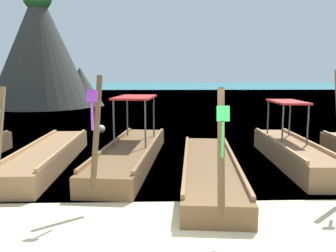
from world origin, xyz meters
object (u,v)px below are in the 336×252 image
(longtail_boat_blue_ribbon, at_px, (48,156))
(longtail_boat_turquoise_ribbon, at_px, (292,152))
(longtail_boat_violet_ribbon, at_px, (131,152))
(karst_rock, at_px, (43,50))
(mooring_buoy_near, at_px, (101,129))
(longtail_boat_green_ribbon, at_px, (210,169))

(longtail_boat_blue_ribbon, xyz_separation_m, longtail_boat_turquoise_ribbon, (7.42, -0.08, 0.09))
(longtail_boat_blue_ribbon, bearing_deg, longtail_boat_violet_ribbon, 6.92)
(karst_rock, height_order, mooring_buoy_near, karst_rock)
(longtail_boat_blue_ribbon, bearing_deg, longtail_boat_turquoise_ribbon, -0.59)
(longtail_boat_green_ribbon, distance_m, mooring_buoy_near, 8.30)
(longtail_boat_turquoise_ribbon, xyz_separation_m, mooring_buoy_near, (-6.78, 5.96, -0.18))
(karst_rock, bearing_deg, longtail_boat_green_ribbon, -62.66)
(longtail_boat_turquoise_ribbon, bearing_deg, karst_rock, 124.45)
(longtail_boat_violet_ribbon, distance_m, longtail_boat_turquoise_ribbon, 4.97)
(longtail_boat_violet_ribbon, distance_m, karst_rock, 22.08)
(longtail_boat_blue_ribbon, height_order, mooring_buoy_near, longtail_boat_blue_ribbon)
(longtail_boat_green_ribbon, distance_m, longtail_boat_turquoise_ribbon, 3.03)
(longtail_boat_green_ribbon, relative_size, longtail_boat_turquoise_ribbon, 1.20)
(karst_rock, bearing_deg, mooring_buoy_near, -63.62)
(longtail_boat_blue_ribbon, bearing_deg, karst_rock, 107.65)
(longtail_boat_violet_ribbon, relative_size, longtail_boat_green_ribbon, 1.04)
(longtail_boat_blue_ribbon, relative_size, karst_rock, 0.65)
(longtail_boat_violet_ribbon, height_order, mooring_buoy_near, longtail_boat_violet_ribbon)
(longtail_boat_blue_ribbon, relative_size, mooring_buoy_near, 17.03)
(karst_rock, bearing_deg, longtail_boat_turquoise_ribbon, -55.55)
(longtail_boat_violet_ribbon, height_order, karst_rock, karst_rock)
(longtail_boat_green_ribbon, xyz_separation_m, mooring_buoy_near, (-4.04, 7.25, -0.04))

